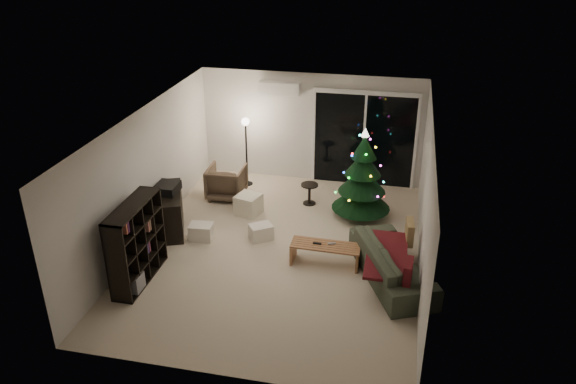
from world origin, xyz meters
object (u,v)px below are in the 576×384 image
Objects in this scene: bookshelf at (127,242)px; armchair at (226,182)px; media_cabinet at (169,211)px; sofa at (392,263)px; coffee_table at (325,254)px; christmas_tree at (363,174)px.

bookshelf is 1.77× the size of armchair.
sofa is at bearing -32.80° from media_cabinet.
armchair is 0.65× the size of coffee_table.
bookshelf is 1.09× the size of media_cabinet.
media_cabinet is at bearing -160.31° from christmas_tree.
media_cabinet is 0.67× the size of christmas_tree.
armchair is 4.37m from sofa.
sofa is (4.30, 0.89, -0.39)m from bookshelf.
christmas_tree is at bearing 45.20° from bookshelf.
christmas_tree reaches higher than media_cabinet.
sofa is 1.12× the size of christmas_tree.
media_cabinet is 3.84m from christmas_tree.
christmas_tree reaches higher than sofa.
armchair is at bearing 45.75° from media_cabinet.
media_cabinet reaches higher than sofa.
coffee_table is (2.50, -2.17, -0.17)m from armchair.
armchair is (0.64, 1.58, -0.04)m from media_cabinet.
bookshelf is at bearing 77.20° from armchair.
media_cabinet is 0.60× the size of sofa.
armchair reaches higher than coffee_table.
sofa is at bearing -70.97° from christmas_tree.
coffee_table is at bearing 55.46° from sofa.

